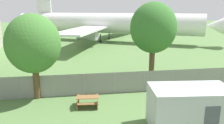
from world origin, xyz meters
name	(u,v)px	position (x,y,z in m)	size (l,w,h in m)	color
perimeter_fence	(115,83)	(0.00, 10.64, 0.92)	(56.07, 0.07, 1.84)	gray
airplane	(111,23)	(4.25, 40.99, 3.92)	(43.03, 35.43, 12.58)	white
portable_cabin	(190,108)	(3.47, 4.50, 1.27)	(4.89, 2.96, 2.54)	silver
picnic_bench_near_cabin	(88,100)	(-2.37, 8.40, 0.47)	(1.73, 1.53, 0.76)	brown
tree_left_of_cabin	(153,28)	(4.21, 13.56, 5.19)	(4.41, 4.41, 7.65)	brown
tree_far_right	(33,44)	(-6.27, 10.60, 4.38)	(4.12, 4.12, 6.67)	brown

